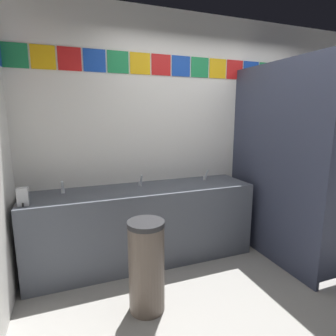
% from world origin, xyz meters
% --- Properties ---
extents(ground_plane, '(9.53, 9.53, 0.00)m').
position_xyz_m(ground_plane, '(0.00, 0.00, 0.00)').
color(ground_plane, gray).
extents(wall_back, '(4.33, 0.09, 2.74)m').
position_xyz_m(wall_back, '(0.00, 1.47, 1.38)').
color(wall_back, white).
rests_on(wall_back, ground_plane).
extents(vanity_counter, '(2.40, 0.59, 0.82)m').
position_xyz_m(vanity_counter, '(-0.92, 1.14, 0.42)').
color(vanity_counter, '#4C515B').
rests_on(vanity_counter, ground_plane).
extents(faucet_left, '(0.04, 0.10, 0.14)m').
position_xyz_m(faucet_left, '(-1.72, 1.23, 0.88)').
color(faucet_left, silver).
rests_on(faucet_left, vanity_counter).
extents(faucet_center, '(0.04, 0.10, 0.14)m').
position_xyz_m(faucet_center, '(-0.92, 1.23, 0.88)').
color(faucet_center, silver).
rests_on(faucet_center, vanity_counter).
extents(faucet_right, '(0.04, 0.10, 0.14)m').
position_xyz_m(faucet_right, '(-0.11, 1.23, 0.88)').
color(faucet_right, silver).
rests_on(faucet_right, vanity_counter).
extents(soap_dispenser, '(0.09, 0.09, 0.16)m').
position_xyz_m(soap_dispenser, '(-2.04, 0.96, 0.90)').
color(soap_dispenser, '#B7BABF').
rests_on(soap_dispenser, vanity_counter).
extents(stall_divider, '(0.92, 1.42, 2.14)m').
position_xyz_m(stall_divider, '(0.58, 0.47, 1.07)').
color(stall_divider, '#33384C').
rests_on(stall_divider, ground_plane).
extents(toilet, '(0.39, 0.49, 0.74)m').
position_xyz_m(toilet, '(0.91, 1.01, 0.30)').
color(toilet, white).
rests_on(toilet, ground_plane).
extents(trash_bin, '(0.30, 0.30, 0.77)m').
position_xyz_m(trash_bin, '(-1.11, 0.35, 0.39)').
color(trash_bin, brown).
rests_on(trash_bin, ground_plane).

